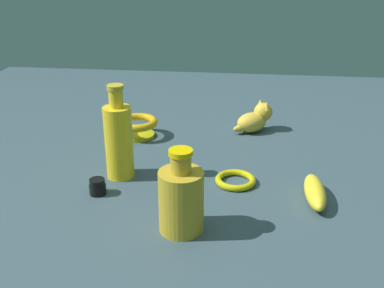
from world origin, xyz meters
name	(u,v)px	position (x,y,z in m)	size (l,w,h in m)	color
ground	(192,170)	(0.00, 0.00, 0.00)	(2.00, 2.00, 0.00)	#384C56
bottle_tall	(119,139)	(0.05, -0.17, 0.10)	(0.07, 0.07, 0.23)	yellow
bottle_short	(181,198)	(0.26, 0.01, 0.07)	(0.09, 0.09, 0.17)	gold
bangle	(235,180)	(0.05, 0.11, 0.01)	(0.10, 0.10, 0.02)	gold
nail_polish_jar	(98,187)	(0.14, -0.20, 0.02)	(0.04, 0.04, 0.04)	black
cat_figurine	(255,118)	(-0.30, 0.16, 0.04)	(0.11, 0.12, 0.09)	gold
bowl	(137,125)	(-0.21, -0.19, 0.04)	(0.12, 0.12, 0.06)	#B3AE12
banana	(315,192)	(0.12, 0.29, 0.02)	(0.15, 0.04, 0.04)	yellow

